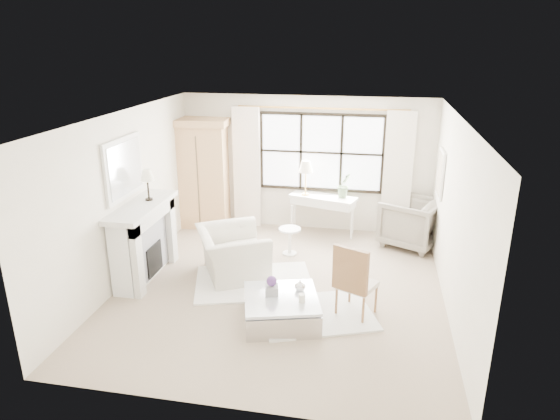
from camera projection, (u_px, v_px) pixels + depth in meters
The scene contains 32 objects.
floor at pixel (280, 288), 7.88m from camera, with size 5.50×5.50×0.00m, color tan.
ceiling at pixel (280, 117), 7.00m from camera, with size 5.50×5.50×0.00m, color white.
wall_back at pixel (306, 164), 9.99m from camera, with size 5.00×5.00×0.00m, color silver.
wall_front at pixel (227, 297), 4.89m from camera, with size 5.00×5.00×0.00m, color white.
wall_left at pixel (125, 198), 7.89m from camera, with size 5.50×5.50×0.00m, color silver.
wall_right at pixel (455, 218), 7.00m from camera, with size 5.50×5.50×0.00m, color silver.
window_pane at pixel (321, 152), 9.84m from camera, with size 2.40×0.02×1.50m, color white.
window_frame at pixel (321, 153), 9.83m from camera, with size 2.50×0.04×1.50m, color black, non-canonical shape.
curtain_rod at pixel (322, 108), 9.49m from camera, with size 0.04×0.04×3.30m, color #BB8741.
curtain_left at pixel (247, 168), 10.15m from camera, with size 0.55×0.10×2.47m, color white.
curtain_right at pixel (397, 175), 9.61m from camera, with size 0.55×0.10×2.47m, color white.
fireplace at pixel (142, 240), 8.08m from camera, with size 0.58×1.66×1.26m.
mirror_frame at pixel (124, 168), 7.72m from camera, with size 0.05×1.15×0.95m, color silver.
mirror_glass at pixel (125, 168), 7.71m from camera, with size 0.02×1.00×0.80m, color silver.
art_frame at pixel (441, 174), 8.51m from camera, with size 0.04×0.62×0.82m, color white.
art_canvas at pixel (440, 174), 8.51m from camera, with size 0.01×0.52×0.72m, color #BBAB91.
mantel_lamp at pixel (147, 177), 7.94m from camera, with size 0.22×0.22×0.51m.
armoire at pixel (203, 172), 10.18m from camera, with size 1.17×0.78×2.24m.
console_table at pixel (323, 215), 9.92m from camera, with size 1.37×0.78×0.80m.
console_lamp at pixel (306, 168), 9.69m from camera, with size 0.28×0.28×0.69m.
orchid_plant at pixel (344, 185), 9.63m from camera, with size 0.27×0.22×0.50m, color #546D49.
side_table at pixel (290, 237), 9.01m from camera, with size 0.40×0.40×0.51m.
rug_left at pixel (254, 282), 8.05m from camera, with size 1.85×1.31×0.03m, color white.
rug_right at pixel (317, 314), 7.13m from camera, with size 1.56×1.17×0.03m, color silver.
club_armchair at pixel (233, 253), 8.21m from camera, with size 1.20×1.05×0.78m, color beige.
wingback_chair at pixel (411, 222), 9.38m from camera, with size 0.98×1.01×0.92m, color gray.
french_chair at pixel (356, 295), 7.05m from camera, with size 0.64×0.64×1.08m.
coffee_table at pixel (281, 309), 6.92m from camera, with size 1.23×1.23×0.38m.
planter_box at pixel (272, 290), 6.90m from camera, with size 0.18×0.18×0.13m, color gray.
planter_flowers at pixel (272, 281), 6.86m from camera, with size 0.14×0.14×0.14m, color #552E75.
pillar_candle at pixel (302, 298), 6.70m from camera, with size 0.09×0.09×0.12m, color beige.
coffee_vase at pixel (300, 285), 7.00m from camera, with size 0.16×0.16×0.16m, color silver.
Camera 1 is at (1.33, -6.91, 3.77)m, focal length 32.00 mm.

